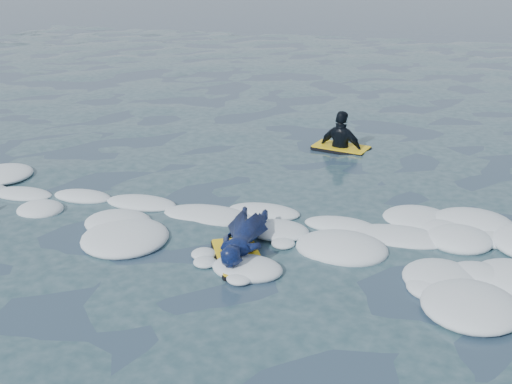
% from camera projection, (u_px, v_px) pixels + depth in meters
% --- Properties ---
extents(ground, '(120.00, 120.00, 0.00)m').
position_uv_depth(ground, '(166.00, 256.00, 8.55)').
color(ground, '#1C2D43').
rests_on(ground, ground).
extents(foam_band, '(12.00, 3.10, 0.30)m').
position_uv_depth(foam_band, '(194.00, 225.00, 9.47)').
color(foam_band, white).
rests_on(foam_band, ground).
extents(prone_woman_unit, '(1.03, 1.69, 0.42)m').
position_uv_depth(prone_woman_unit, '(243.00, 238.00, 8.56)').
color(prone_woman_unit, black).
rests_on(prone_woman_unit, ground).
extents(waiting_rider_unit, '(1.21, 0.84, 1.65)m').
position_uv_depth(waiting_rider_unit, '(341.00, 151.00, 12.84)').
color(waiting_rider_unit, black).
rests_on(waiting_rider_unit, ground).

